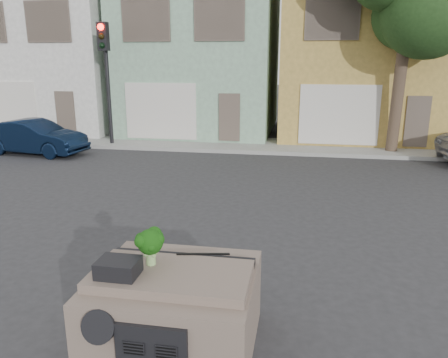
# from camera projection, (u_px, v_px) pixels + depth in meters

# --- Properties ---
(ground_plane) EXTENTS (120.00, 120.00, 0.00)m
(ground_plane) POSITION_uv_depth(u_px,v_px,m) (219.00, 249.00, 8.55)
(ground_plane) COLOR #303033
(ground_plane) RESTS_ON ground
(sidewalk) EXTENTS (40.00, 3.00, 0.15)m
(sidewalk) POSITION_uv_depth(u_px,v_px,m) (265.00, 146.00, 18.51)
(sidewalk) COLOR gray
(sidewalk) RESTS_ON ground
(townhouse_white) EXTENTS (7.20, 8.20, 7.55)m
(townhouse_white) POSITION_uv_depth(u_px,v_px,m) (66.00, 56.00, 23.19)
(townhouse_white) COLOR silver
(townhouse_white) RESTS_ON ground
(townhouse_mint) EXTENTS (7.20, 8.20, 7.55)m
(townhouse_mint) POSITION_uv_depth(u_px,v_px,m) (204.00, 56.00, 21.92)
(townhouse_mint) COLOR #85AC8F
(townhouse_mint) RESTS_ON ground
(townhouse_tan) EXTENTS (7.20, 8.20, 7.55)m
(townhouse_tan) POSITION_uv_depth(u_px,v_px,m) (359.00, 56.00, 20.66)
(townhouse_tan) COLOR #B89645
(townhouse_tan) RESTS_ON ground
(navy_sedan) EXTENTS (4.25, 1.95, 1.35)m
(navy_sedan) POSITION_uv_depth(u_px,v_px,m) (37.00, 154.00, 17.24)
(navy_sedan) COLOR black
(navy_sedan) RESTS_ON ground
(traffic_signal) EXTENTS (0.40, 0.40, 5.10)m
(traffic_signal) POSITION_uv_depth(u_px,v_px,m) (107.00, 86.00, 18.00)
(traffic_signal) COLOR black
(traffic_signal) RESTS_ON ground
(tree_near) EXTENTS (4.40, 4.00, 8.50)m
(tree_near) POSITION_uv_depth(u_px,v_px,m) (403.00, 41.00, 15.90)
(tree_near) COLOR #203D18
(tree_near) RESTS_ON ground
(car_dashboard) EXTENTS (2.00, 1.80, 1.12)m
(car_dashboard) POSITION_uv_depth(u_px,v_px,m) (176.00, 306.00, 5.55)
(car_dashboard) COLOR #716054
(car_dashboard) RESTS_ON ground
(instrument_hump) EXTENTS (0.48, 0.38, 0.20)m
(instrument_hump) POSITION_uv_depth(u_px,v_px,m) (118.00, 268.00, 5.15)
(instrument_hump) COLOR black
(instrument_hump) RESTS_ON car_dashboard
(wiper_arm) EXTENTS (0.69, 0.15, 0.02)m
(wiper_arm) POSITION_uv_depth(u_px,v_px,m) (203.00, 254.00, 5.72)
(wiper_arm) COLOR black
(wiper_arm) RESTS_ON car_dashboard
(broccoli) EXTENTS (0.39, 0.39, 0.47)m
(broccoli) POSITION_uv_depth(u_px,v_px,m) (150.00, 247.00, 5.39)
(broccoli) COLOR #10390A
(broccoli) RESTS_ON car_dashboard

